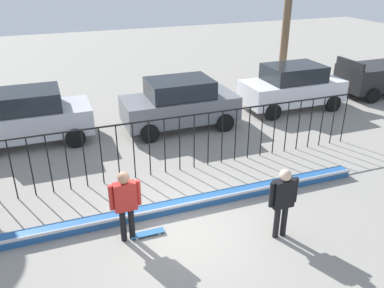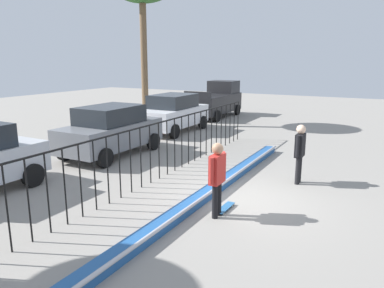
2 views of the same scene
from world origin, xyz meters
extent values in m
plane|color=gray|center=(0.00, 0.00, 0.00)|extent=(60.00, 60.00, 0.00)
cube|color=#235699|center=(0.00, 0.80, 0.11)|extent=(11.00, 0.36, 0.22)
cylinder|color=#B2B2B7|center=(0.00, 0.62, 0.22)|extent=(11.00, 0.09, 0.09)
cylinder|color=black|center=(-3.73, 2.81, 0.89)|extent=(0.04, 0.04, 1.77)
cylinder|color=black|center=(-3.27, 2.81, 0.89)|extent=(0.04, 0.04, 1.77)
cylinder|color=black|center=(-2.80, 2.81, 0.89)|extent=(0.04, 0.04, 1.77)
cylinder|color=black|center=(-2.33, 2.81, 0.89)|extent=(0.04, 0.04, 1.77)
cylinder|color=black|center=(-1.87, 2.81, 0.89)|extent=(0.04, 0.04, 1.77)
cylinder|color=black|center=(-1.40, 2.81, 0.89)|extent=(0.04, 0.04, 1.77)
cylinder|color=black|center=(-0.93, 2.81, 0.89)|extent=(0.04, 0.04, 1.77)
cylinder|color=black|center=(-0.47, 2.81, 0.89)|extent=(0.04, 0.04, 1.77)
cylinder|color=black|center=(0.00, 2.81, 0.89)|extent=(0.04, 0.04, 1.77)
cylinder|color=black|center=(0.47, 2.81, 0.89)|extent=(0.04, 0.04, 1.77)
cylinder|color=black|center=(0.93, 2.81, 0.89)|extent=(0.04, 0.04, 1.77)
cylinder|color=black|center=(1.40, 2.81, 0.89)|extent=(0.04, 0.04, 1.77)
cylinder|color=black|center=(1.87, 2.81, 0.89)|extent=(0.04, 0.04, 1.77)
cylinder|color=black|center=(2.33, 2.81, 0.89)|extent=(0.04, 0.04, 1.77)
cylinder|color=black|center=(2.80, 2.81, 0.89)|extent=(0.04, 0.04, 1.77)
cylinder|color=black|center=(3.27, 2.81, 0.89)|extent=(0.04, 0.04, 1.77)
cylinder|color=black|center=(3.73, 2.81, 0.89)|extent=(0.04, 0.04, 1.77)
cylinder|color=black|center=(4.20, 2.81, 0.89)|extent=(0.04, 0.04, 1.77)
cylinder|color=black|center=(4.67, 2.81, 0.89)|extent=(0.04, 0.04, 1.77)
cylinder|color=black|center=(5.13, 2.81, 0.89)|extent=(0.04, 0.04, 1.77)
cylinder|color=black|center=(5.60, 2.81, 0.89)|extent=(0.04, 0.04, 1.77)
cylinder|color=black|center=(6.07, 2.81, 0.89)|extent=(0.04, 0.04, 1.77)
cylinder|color=black|center=(6.53, 2.81, 0.89)|extent=(0.04, 0.04, 1.77)
cylinder|color=black|center=(7.00, 2.81, 0.89)|extent=(0.04, 0.04, 1.77)
cube|color=black|center=(0.00, 2.81, 1.75)|extent=(14.00, 0.04, 0.04)
cylinder|color=black|center=(-1.38, 0.05, 0.41)|extent=(0.14, 0.14, 0.83)
cylinder|color=black|center=(-1.18, 0.05, 0.41)|extent=(0.14, 0.14, 0.83)
cube|color=#B22823|center=(-1.28, 0.05, 1.17)|extent=(0.50, 0.22, 0.68)
sphere|color=#A87A5B|center=(-1.28, 0.05, 1.64)|extent=(0.27, 0.27, 0.27)
cylinder|color=#B22823|center=(-1.59, 0.05, 1.20)|extent=(0.11, 0.11, 0.61)
cylinder|color=#B22823|center=(-0.98, 0.05, 1.20)|extent=(0.11, 0.11, 0.61)
cube|color=#26598C|center=(-0.83, 0.02, 0.06)|extent=(0.80, 0.20, 0.02)
cylinder|color=silver|center=(-0.56, 0.10, 0.03)|extent=(0.05, 0.03, 0.05)
cylinder|color=silver|center=(-0.56, -0.05, 0.03)|extent=(0.05, 0.03, 0.05)
cylinder|color=silver|center=(-1.10, 0.10, 0.03)|extent=(0.05, 0.03, 0.05)
cylinder|color=silver|center=(-1.10, -0.05, 0.03)|extent=(0.05, 0.03, 0.05)
cylinder|color=black|center=(1.97, -1.08, 0.41)|extent=(0.14, 0.14, 0.82)
cylinder|color=black|center=(2.16, -1.08, 0.41)|extent=(0.14, 0.14, 0.82)
cube|color=black|center=(2.07, -1.08, 1.17)|extent=(0.50, 0.22, 0.68)
sphere|color=beige|center=(2.07, -1.08, 1.64)|extent=(0.27, 0.27, 0.27)
cylinder|color=black|center=(1.76, -1.08, 1.20)|extent=(0.11, 0.11, 0.61)
cylinder|color=black|center=(2.37, -1.08, 1.20)|extent=(0.11, 0.11, 0.61)
cube|color=#B7BABF|center=(-3.36, 6.59, 0.79)|extent=(4.30, 1.90, 0.90)
cube|color=#1E2328|center=(-3.36, 6.59, 1.57)|extent=(2.36, 1.71, 0.66)
cylinder|color=black|center=(-1.89, 7.54, 0.34)|extent=(0.68, 0.22, 0.68)
cylinder|color=black|center=(-1.89, 5.64, 0.34)|extent=(0.68, 0.22, 0.68)
cube|color=slate|center=(2.05, 6.06, 0.79)|extent=(4.30, 1.90, 0.90)
cube|color=#1E2328|center=(2.05, 6.06, 1.57)|extent=(2.37, 1.71, 0.66)
cylinder|color=black|center=(3.52, 7.01, 0.34)|extent=(0.68, 0.22, 0.68)
cylinder|color=black|center=(3.52, 5.11, 0.34)|extent=(0.68, 0.22, 0.68)
cylinder|color=black|center=(0.59, 7.01, 0.34)|extent=(0.68, 0.22, 0.68)
cylinder|color=black|center=(0.59, 5.11, 0.34)|extent=(0.68, 0.22, 0.68)
cube|color=silver|center=(7.26, 6.44, 0.79)|extent=(4.30, 1.90, 0.90)
cube|color=#1E2328|center=(7.26, 6.44, 1.57)|extent=(2.37, 1.71, 0.66)
cylinder|color=black|center=(8.72, 7.39, 0.34)|extent=(0.68, 0.22, 0.68)
cylinder|color=black|center=(8.72, 5.49, 0.34)|extent=(0.68, 0.22, 0.68)
cylinder|color=black|center=(5.80, 7.39, 0.34)|extent=(0.68, 0.22, 0.68)
cylinder|color=black|center=(5.80, 5.49, 0.34)|extent=(0.68, 0.22, 0.68)
cube|color=black|center=(10.41, 6.69, 1.62)|extent=(0.12, 1.75, 0.36)
cylinder|color=black|center=(11.10, 7.64, 0.34)|extent=(0.68, 0.22, 0.68)
cylinder|color=black|center=(11.10, 5.74, 0.34)|extent=(0.68, 0.22, 0.68)
cylinder|color=brown|center=(8.25, 8.86, 3.26)|extent=(0.36, 0.36, 6.52)
camera|label=1|loc=(-2.53, -7.51, 5.95)|focal=37.42mm
camera|label=2|loc=(-8.70, -3.32, 3.61)|focal=34.61mm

